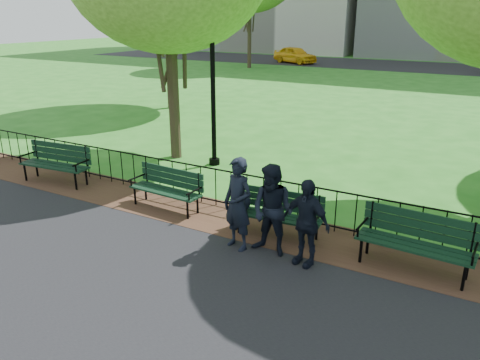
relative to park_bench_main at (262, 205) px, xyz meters
The scene contains 13 objects.
ground 1.40m from the park_bench_main, 78.24° to the right, with size 120.00×120.00×0.00m, color #24691B.
dirt_strip 0.70m from the park_bench_main, 46.77° to the left, with size 60.00×1.60×0.01m, color #372216.
far_street 33.78m from the park_bench_main, 89.57° to the left, with size 70.00×9.00×0.01m, color black.
iron_fence 0.82m from the park_bench_main, 71.68° to the left, with size 24.06×0.06×1.00m.
park_bench_main is the anchor object (origin of this frame).
park_bench_left_a 2.42m from the park_bench_main, behind, with size 1.77×0.63×0.99m.
park_bench_left_b 5.95m from the park_bench_main, behind, with size 1.97×0.79×1.09m.
park_bench_right_a 2.89m from the park_bench_main, ahead, with size 1.94×0.70×1.08m.
lamppost 4.92m from the park_bench_main, 133.73° to the left, with size 0.35×0.35×3.93m.
person_left 0.80m from the park_bench_main, 98.43° to the right, with size 0.64×0.42×1.74m, color black.
person_mid 0.87m from the park_bench_main, 49.82° to the right, with size 0.82×0.43×1.68m, color black.
person_right 1.39m from the park_bench_main, 29.94° to the right, with size 0.91×0.37×1.56m, color black.
taxi 33.83m from the park_bench_main, 111.88° to the left, with size 1.68×4.18×1.43m, color yellow.
Camera 1 is at (3.50, -6.33, 4.15)m, focal length 35.00 mm.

